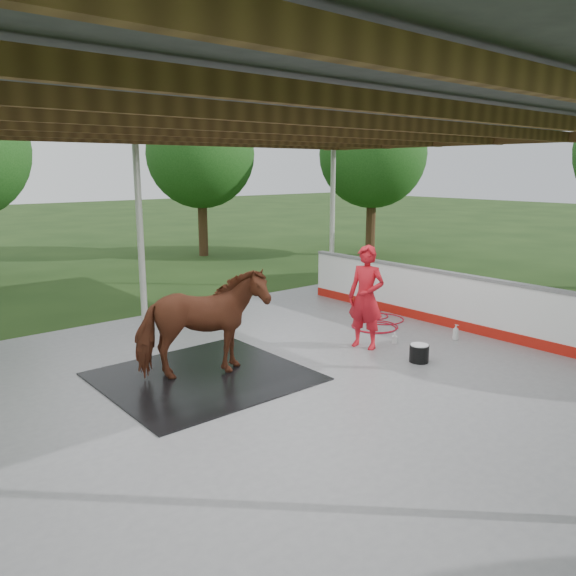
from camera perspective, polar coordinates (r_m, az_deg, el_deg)
ground at (r=8.91m, az=-0.79°, el=-9.56°), size 100.00×100.00×0.00m
concrete_slab at (r=8.90m, az=-0.79°, el=-9.41°), size 12.00×10.00×0.05m
pavilion_structure at (r=8.31m, az=-0.87°, el=16.78°), size 12.60×10.60×4.05m
dasher_board at (r=12.04m, az=16.42°, el=-1.34°), size 0.16×8.00×1.15m
tree_belt at (r=9.19m, az=-3.04°, el=15.20°), size 28.00×28.00×5.80m
rubber_mat at (r=9.08m, az=-8.56°, el=-8.86°), size 3.01×2.82×0.02m
horse at (r=8.81m, az=-8.73°, el=-3.63°), size 2.19×1.49×1.70m
handler at (r=10.26m, az=7.93°, el=-0.94°), size 0.62×0.79×1.89m
wash_bucket at (r=9.86m, az=13.18°, el=-6.44°), size 0.33×0.33×0.31m
soap_bottle_a at (r=11.25m, az=16.66°, el=-4.33°), size 0.13×0.13×0.31m
soap_bottle_b at (r=10.79m, az=10.78°, el=-5.01°), size 0.13×0.13×0.21m
hose_coil at (r=12.12m, az=8.99°, el=-3.49°), size 2.01×1.43×0.02m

